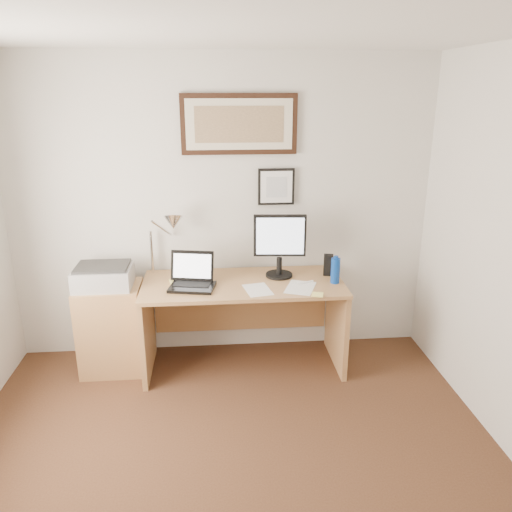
{
  "coord_description": "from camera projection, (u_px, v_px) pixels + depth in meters",
  "views": [
    {
      "loc": [
        -0.07,
        -2.07,
        2.21
      ],
      "look_at": [
        0.24,
        1.43,
        1.03
      ],
      "focal_mm": 35.0,
      "sensor_mm": 36.0,
      "label": 1
    }
  ],
  "objects": [
    {
      "name": "ceiling",
      "position": [
        226.0,
        7.0,
        1.87
      ],
      "size": [
        4.0,
        4.0,
        0.0
      ],
      "primitive_type": "plane",
      "rotation": [
        3.14,
        0.0,
        0.0
      ],
      "color": "silver",
      "rests_on": "ground"
    },
    {
      "name": "desk",
      "position": [
        243.0,
        305.0,
        4.13
      ],
      "size": [
        1.6,
        0.7,
        0.75
      ],
      "color": "#9E7042",
      "rests_on": "floor"
    },
    {
      "name": "lcd_monitor",
      "position": [
        280.0,
        243.0,
        4.01
      ],
      "size": [
        0.42,
        0.22,
        0.52
      ],
      "color": "black",
      "rests_on": "desk"
    },
    {
      "name": "paper_sheet_b",
      "position": [
        300.0,
        288.0,
        3.86
      ],
      "size": [
        0.3,
        0.35,
        0.0
      ],
      "primitive_type": "cube",
      "rotation": [
        0.0,
        0.0,
        -0.37
      ],
      "color": "white",
      "rests_on": "desk"
    },
    {
      "name": "picture_large",
      "position": [
        239.0,
        124.0,
        3.92
      ],
      "size": [
        0.92,
        0.04,
        0.47
      ],
      "color": "black",
      "rests_on": "wall_back"
    },
    {
      "name": "water_bottle",
      "position": [
        335.0,
        271.0,
        3.93
      ],
      "size": [
        0.07,
        0.07,
        0.2
      ],
      "primitive_type": "cylinder",
      "color": "#0B3896",
      "rests_on": "desk"
    },
    {
      "name": "bottle_cap",
      "position": [
        336.0,
        257.0,
        3.9
      ],
      "size": [
        0.04,
        0.04,
        0.02
      ],
      "primitive_type": "cylinder",
      "color": "#0B3896",
      "rests_on": "water_bottle"
    },
    {
      "name": "marker_pen",
      "position": [
        305.0,
        282.0,
        3.95
      ],
      "size": [
        0.14,
        0.06,
        0.02
      ],
      "primitive_type": "cylinder",
      "rotation": [
        0.0,
        1.57,
        0.35
      ],
      "color": "white",
      "rests_on": "desk"
    },
    {
      "name": "side_cabinet",
      "position": [
        112.0,
        328.0,
        4.05
      ],
      "size": [
        0.5,
        0.4,
        0.73
      ],
      "primitive_type": "cube",
      "color": "#9E7042",
      "rests_on": "floor"
    },
    {
      "name": "book",
      "position": [
        171.0,
        286.0,
        3.87
      ],
      "size": [
        0.24,
        0.29,
        0.02
      ],
      "primitive_type": "imported",
      "rotation": [
        0.0,
        0.0,
        0.21
      ],
      "color": "#F0E370",
      "rests_on": "desk"
    },
    {
      "name": "speaker",
      "position": [
        328.0,
        265.0,
        4.11
      ],
      "size": [
        0.09,
        0.08,
        0.17
      ],
      "primitive_type": "cube",
      "rotation": [
        0.0,
        0.0,
        -0.22
      ],
      "color": "black",
      "rests_on": "desk"
    },
    {
      "name": "printer",
      "position": [
        103.0,
        276.0,
        3.91
      ],
      "size": [
        0.44,
        0.34,
        0.18
      ],
      "color": "#A3A3A5",
      "rests_on": "side_cabinet"
    },
    {
      "name": "paper_sheet_a",
      "position": [
        258.0,
        290.0,
        3.82
      ],
      "size": [
        0.23,
        0.3,
        0.0
      ],
      "primitive_type": "cube",
      "rotation": [
        0.0,
        0.0,
        0.2
      ],
      "color": "white",
      "rests_on": "desk"
    },
    {
      "name": "sticky_pad",
      "position": [
        317.0,
        295.0,
        3.71
      ],
      "size": [
        0.11,
        0.11,
        0.01
      ],
      "primitive_type": "cube",
      "rotation": [
        0.0,
        0.0,
        -0.29
      ],
      "color": "#FFF278",
      "rests_on": "desk"
    },
    {
      "name": "picture_small",
      "position": [
        276.0,
        187.0,
        4.1
      ],
      "size": [
        0.3,
        0.03,
        0.3
      ],
      "color": "black",
      "rests_on": "wall_back"
    },
    {
      "name": "desk_lamp",
      "position": [
        171.0,
        225.0,
        3.96
      ],
      "size": [
        0.29,
        0.27,
        0.53
      ],
      "color": "silver",
      "rests_on": "desk"
    },
    {
      "name": "laptop",
      "position": [
        192.0,
        279.0,
        3.88
      ],
      "size": [
        0.38,
        0.35,
        0.26
      ],
      "color": "black",
      "rests_on": "desk"
    },
    {
      "name": "wall_back",
      "position": [
        222.0,
        211.0,
        4.15
      ],
      "size": [
        3.5,
        0.02,
        2.5
      ],
      "primitive_type": "cube",
      "color": "silver",
      "rests_on": "ground"
    }
  ]
}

